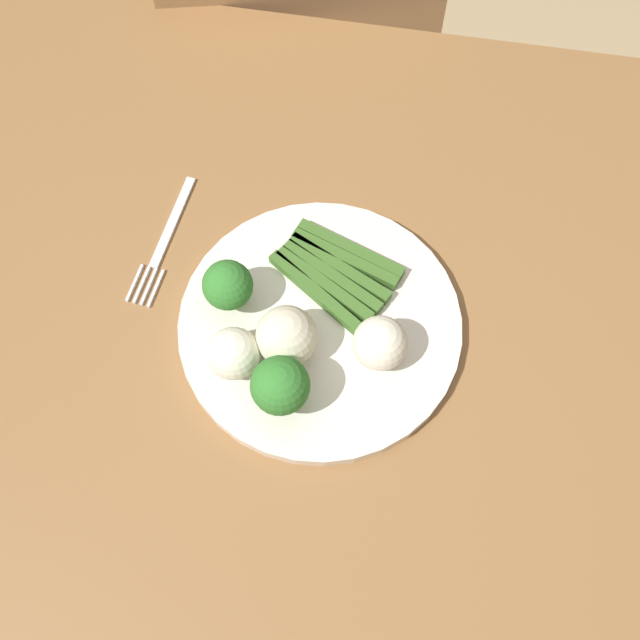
% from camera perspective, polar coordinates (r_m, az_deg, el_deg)
% --- Properties ---
extents(ground_plane, '(6.00, 6.00, 0.02)m').
position_cam_1_polar(ground_plane, '(1.50, -3.13, -13.68)').
color(ground_plane, tan).
extents(dining_table, '(1.25, 0.93, 0.76)m').
position_cam_1_polar(dining_table, '(0.87, -5.29, -5.15)').
color(dining_table, olive).
rests_on(dining_table, ground_plane).
extents(chair, '(0.49, 0.49, 0.87)m').
position_cam_1_polar(chair, '(1.32, -1.41, 18.09)').
color(chair, '#9E754C').
rests_on(chair, ground_plane).
extents(plate, '(0.29, 0.29, 0.01)m').
position_cam_1_polar(plate, '(0.77, 0.00, -0.39)').
color(plate, silver).
rests_on(plate, dining_table).
extents(asparagus_bundle, '(0.14, 0.12, 0.01)m').
position_cam_1_polar(asparagus_bundle, '(0.78, 1.11, 3.69)').
color(asparagus_bundle, '#3D6626').
rests_on(asparagus_bundle, plate).
extents(broccoli_front_left, '(0.06, 0.06, 0.07)m').
position_cam_1_polar(broccoli_front_left, '(0.69, -3.04, -5.01)').
color(broccoli_front_left, '#609E3D').
rests_on(broccoli_front_left, plate).
extents(broccoli_outer_edge, '(0.05, 0.05, 0.06)m').
position_cam_1_polar(broccoli_outer_edge, '(0.74, -7.01, 2.60)').
color(broccoli_outer_edge, '#609E3D').
rests_on(broccoli_outer_edge, plate).
extents(cauliflower_front, '(0.06, 0.06, 0.06)m').
position_cam_1_polar(cauliflower_front, '(0.72, -2.55, -1.23)').
color(cauliflower_front, beige).
rests_on(cauliflower_front, plate).
extents(cauliflower_left, '(0.05, 0.05, 0.05)m').
position_cam_1_polar(cauliflower_left, '(0.72, 4.59, -1.77)').
color(cauliflower_left, white).
rests_on(cauliflower_left, plate).
extents(cauliflower_back, '(0.05, 0.05, 0.05)m').
position_cam_1_polar(cauliflower_back, '(0.72, -6.68, -2.53)').
color(cauliflower_back, white).
rests_on(cauliflower_back, plate).
extents(fork, '(0.04, 0.17, 0.00)m').
position_cam_1_polar(fork, '(0.84, -11.71, 5.88)').
color(fork, silver).
rests_on(fork, dining_table).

